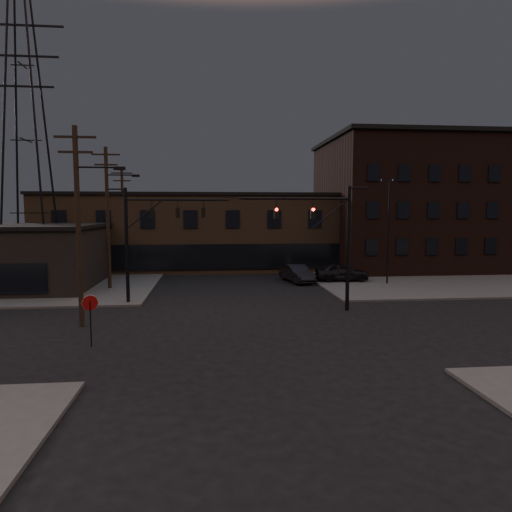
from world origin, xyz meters
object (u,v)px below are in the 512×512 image
(traffic_signal_far, at_px, (145,232))
(stop_sign, at_px, (90,308))
(traffic_signal_near, at_px, (331,235))
(car_crossing, at_px, (297,273))
(parked_car_lot_a, at_px, (342,272))
(parked_car_lot_b, at_px, (441,266))

(traffic_signal_far, relative_size, stop_sign, 3.23)
(traffic_signal_near, xyz_separation_m, car_crossing, (0.14, 11.88, -4.14))
(car_crossing, bearing_deg, traffic_signal_near, -103.28)
(traffic_signal_near, height_order, parked_car_lot_a, traffic_signal_near)
(parked_car_lot_a, xyz_separation_m, car_crossing, (-3.97, 0.59, -0.17))
(stop_sign, distance_m, car_crossing, 22.82)
(traffic_signal_near, distance_m, parked_car_lot_b, 22.09)
(traffic_signal_near, height_order, parked_car_lot_b, traffic_signal_near)
(traffic_signal_far, height_order, parked_car_lot_a, traffic_signal_far)
(parked_car_lot_b, bearing_deg, parked_car_lot_a, 103.92)
(parked_car_lot_a, distance_m, parked_car_lot_b, 12.07)
(traffic_signal_far, relative_size, parked_car_lot_a, 1.68)
(traffic_signal_far, bearing_deg, parked_car_lot_a, 25.71)
(traffic_signal_near, xyz_separation_m, stop_sign, (-13.36, -6.49, -3.09))
(traffic_signal_near, xyz_separation_m, parked_car_lot_a, (4.11, 11.29, -3.97))
(traffic_signal_near, xyz_separation_m, parked_car_lot_b, (15.54, 15.17, -4.03))
(stop_sign, relative_size, parked_car_lot_a, 0.52)
(traffic_signal_near, relative_size, traffic_signal_far, 1.00)
(traffic_signal_far, bearing_deg, parked_car_lot_b, 22.91)
(traffic_signal_near, relative_size, stop_sign, 3.23)
(parked_car_lot_a, bearing_deg, car_crossing, 84.56)
(parked_car_lot_a, height_order, parked_car_lot_b, parked_car_lot_a)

